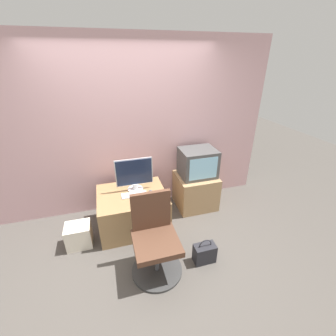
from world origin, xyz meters
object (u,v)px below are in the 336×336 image
Objects in this scene: mouse at (151,191)px; handbag at (204,253)px; main_monitor at (134,175)px; cardboard_box_lower at (79,235)px; crt_tv at (198,163)px; office_chair at (155,242)px; keyboard at (134,195)px.

mouse is 1.09m from handbag.
cardboard_box_lower is at bearing -160.14° from main_monitor.
office_chair is (-0.96, -1.08, -0.38)m from crt_tv.
main_monitor is 1.64× the size of cardboard_box_lower.
mouse is at bearing 80.91° from office_chair.
crt_tv is at bearing 13.39° from cardboard_box_lower.
handbag is (0.67, -1.02, -0.67)m from main_monitor.
cardboard_box_lower is (-0.90, 0.64, -0.24)m from office_chair.
office_chair reaches higher than handbag.
crt_tv is 1.38m from handbag.
main_monitor is 1.49× the size of keyboard.
crt_tv is (1.06, 0.28, 0.23)m from keyboard.
crt_tv reaches higher than office_chair.
cardboard_box_lower is at bearing -170.79° from mouse.
office_chair is (0.11, -0.79, -0.16)m from keyboard.
crt_tv reaches higher than mouse.
main_monitor is 9.81× the size of mouse.
keyboard is 0.37× the size of office_chair.
handbag is at bearing -61.96° from mouse.
keyboard is 1.04× the size of handbag.
crt_tv is 2.01m from cardboard_box_lower.
mouse is at bearing 1.94° from keyboard.
keyboard is 1.10× the size of cardboard_box_lower.
handbag is (1.50, -0.72, -0.03)m from cardboard_box_lower.
handbag is (0.71, -0.87, -0.43)m from keyboard.
crt_tv reaches higher than cardboard_box_lower.
main_monitor is at bearing 94.22° from office_chair.
crt_tv is 1.49m from office_chair.
office_chair is (-0.13, -0.80, -0.17)m from mouse.
cardboard_box_lower is at bearing 144.70° from office_chair.
handbag is at bearing -56.69° from main_monitor.
office_chair is at bearing 172.34° from handbag.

